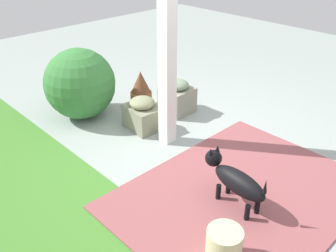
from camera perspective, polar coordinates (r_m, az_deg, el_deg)
The scene contains 9 objects.
ground_plane at distance 4.32m, azimuth 3.04°, elevation -3.62°, with size 12.00×12.00×0.00m, color #94A09A.
brick_path at distance 3.71m, azimuth 11.09°, elevation -10.26°, with size 1.80×2.40×0.02m, color #8F4C4F.
porch_pillar at distance 3.99m, azimuth -0.13°, elevation 12.73°, with size 0.15×0.15×2.41m, color white.
stone_planter_nearest at distance 5.06m, azimuth 1.45°, elevation 4.44°, with size 0.38×0.40×0.47m.
stone_planter_near at distance 4.67m, azimuth -3.94°, elevation 1.84°, with size 0.48×0.38×0.43m.
round_shrub at distance 4.99m, azimuth -13.39°, elevation 6.34°, with size 0.93×0.93×0.93m, color #357636.
terracotta_pot_spiky at distance 5.22m, azimuth -4.18°, elevation 5.53°, with size 0.30×0.30×0.52m.
dog at distance 3.43m, azimuth 10.28°, elevation -8.11°, with size 0.71×0.25×0.49m.
ceramic_urn at distance 3.01m, azimuth 8.58°, elevation -17.79°, with size 0.28×0.28×0.30m, color beige.
Camera 1 is at (-2.46, 2.68, 2.33)m, focal length 39.65 mm.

